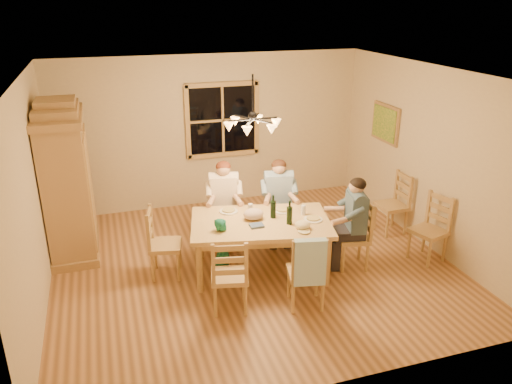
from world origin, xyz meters
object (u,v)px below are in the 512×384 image
object	(u,v)px
armoire	(68,184)
chair_near_right	(305,283)
chair_end_right	(352,247)
wine_bottle_b	(289,212)
adult_slate_man	(355,212)
chair_spare_back	(390,214)
wine_bottle_a	(273,206)
child	(223,251)
chair_far_right	(278,223)
adult_woman	(224,193)
chair_spare_front	(427,241)
chair_near_left	(230,287)
dining_table	(261,228)
chair_end_left	(166,255)
adult_plaid_man	(279,191)
chair_far_left	(225,225)
chandelier	(253,123)

from	to	relation	value
armoire	chair_near_right	bearing A→B (deg)	-41.07
chair_end_right	wine_bottle_b	xyz separation A→B (m)	(-0.93, 0.07, 0.62)
armoire	wine_bottle_b	bearing A→B (deg)	-30.13
chair_near_right	adult_slate_man	bearing A→B (deg)	46.74
chair_spare_back	armoire	bearing A→B (deg)	78.12
wine_bottle_a	child	size ratio (longest dim) A/B	0.36
chair_far_right	adult_woman	world-z (taller)	adult_woman
wine_bottle_b	chair_spare_front	size ratio (longest dim) A/B	0.33
adult_slate_man	wine_bottle_b	distance (m)	0.94
chair_near_left	adult_woman	size ratio (longest dim) A/B	1.13
dining_table	chair_spare_front	bearing A→B (deg)	-10.44
dining_table	chair_spare_back	world-z (taller)	chair_spare_back
adult_slate_man	wine_bottle_b	world-z (taller)	adult_slate_man
chair_end_left	adult_plaid_man	size ratio (longest dim) A/B	1.13
armoire	chair_spare_back	xyz separation A→B (m)	(4.87, -0.89, -0.75)
chair_near_right	chair_spare_front	bearing A→B (deg)	26.03
adult_plaid_man	chair_end_right	bearing A→B (deg)	136.64
dining_table	chair_near_left	distance (m)	1.06
dining_table	chair_spare_front	xyz separation A→B (m)	(2.39, -0.44, -0.36)
armoire	chair_far_left	bearing A→B (deg)	-12.03
adult_woman	adult_plaid_man	xyz separation A→B (m)	(0.81, -0.18, 0.00)
chair_spare_front	chair_end_left	bearing A→B (deg)	62.45
chair_far_left	child	size ratio (longest dim) A/B	1.07
adult_plaid_man	chandelier	bearing A→B (deg)	58.09
chair_end_right	adult_plaid_man	xyz separation A→B (m)	(-0.73, 1.06, 0.54)
chair_end_left	chair_spare_front	world-z (taller)	same
adult_woman	chair_spare_back	size ratio (longest dim) A/B	0.88
adult_plaid_man	chair_spare_front	distance (m)	2.28
chandelier	chair_near_right	xyz separation A→B (m)	(0.33, -1.13, -1.77)
chair_near_left	chair_near_right	distance (m)	0.94
armoire	chair_spare_back	distance (m)	5.01
chair_far_right	chair_near_left	distance (m)	1.95
chair_end_left	wine_bottle_a	distance (m)	1.61
adult_slate_man	chair_end_right	bearing A→B (deg)	12.24
chair_end_left	chair_spare_front	bearing A→B (deg)	91.17
chair_far_right	chair_near_right	world-z (taller)	same
adult_slate_man	child	distance (m)	1.88
chair_near_right	chandelier	bearing A→B (deg)	118.37
chair_end_right	wine_bottle_a	distance (m)	1.28
wine_bottle_b	chair_spare_front	xyz separation A→B (m)	(2.06, -0.24, -0.62)
adult_woman	adult_plaid_man	size ratio (longest dim) A/B	1.00
chandelier	chair_spare_front	world-z (taller)	chandelier
chair_far_right	wine_bottle_b	size ratio (longest dim) A/B	3.00
chair_end_left	chair_near_left	bearing A→B (deg)	43.26
chair_far_left	chair_spare_front	size ratio (longest dim) A/B	1.00
chair_far_right	chair_end_left	world-z (taller)	same
adult_slate_man	chair_near_left	bearing A→B (deg)	116.57
armoire	chair_end_left	bearing A→B (deg)	-43.75
wine_bottle_b	chair_spare_front	world-z (taller)	wine_bottle_b
adult_plaid_man	chair_end_left	bearing A→B (deg)	27.98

